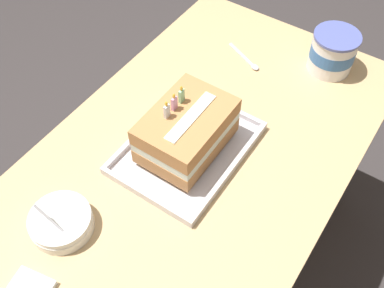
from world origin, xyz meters
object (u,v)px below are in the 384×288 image
foil_tray (187,149)px  bowl_stack (61,222)px  ice_cream_tub (333,52)px  serving_spoon_by_bowls (250,62)px  birthday_cake (187,130)px

foil_tray → bowl_stack: bearing=162.0°
ice_cream_tub → serving_spoon_by_bowls: (-0.12, 0.21, -0.06)m
foil_tray → birthday_cake: bearing=90.0°
birthday_cake → serving_spoon_by_bowls: birthday_cake is taller
bowl_stack → serving_spoon_by_bowls: (0.73, -0.08, -0.02)m
ice_cream_tub → serving_spoon_by_bowls: 0.24m
serving_spoon_by_bowls → ice_cream_tub: bearing=-60.9°
birthday_cake → bowl_stack: birthday_cake is taller
foil_tray → serving_spoon_by_bowls: size_ratio=2.59×
birthday_cake → bowl_stack: (-0.34, 0.11, -0.06)m
foil_tray → birthday_cake: birthday_cake is taller
foil_tray → bowl_stack: 0.36m
birthday_cake → bowl_stack: bearing=162.0°
ice_cream_tub → bowl_stack: bearing=161.1°
birthday_cake → serving_spoon_by_bowls: bearing=4.5°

